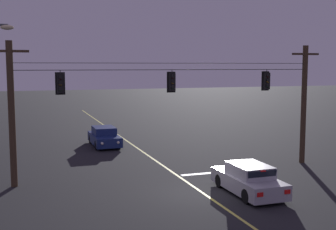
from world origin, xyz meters
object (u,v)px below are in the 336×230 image
traffic_light_leftmost (60,83)px  traffic_light_centre (267,81)px  car_waiting_near_lane (248,180)px  traffic_light_left_inner (172,82)px  car_oncoming_lead (104,137)px

traffic_light_leftmost → traffic_light_centre: (11.59, 0.00, 0.00)m
traffic_light_leftmost → traffic_light_centre: bearing=0.0°
traffic_light_leftmost → car_waiting_near_lane: (7.88, -4.72, -4.33)m
traffic_light_left_inner → traffic_light_centre: bearing=0.0°
car_waiting_near_lane → car_oncoming_lead: bearing=105.7°
traffic_light_left_inner → traffic_light_leftmost: bearing=180.0°
traffic_light_centre → car_oncoming_lead: traffic_light_centre is taller
traffic_light_centre → car_oncoming_lead: (-7.71, 9.51, -4.33)m
traffic_light_leftmost → traffic_light_centre: size_ratio=1.00×
car_waiting_near_lane → car_oncoming_lead: same height
traffic_light_left_inner → car_waiting_near_lane: size_ratio=0.28×
traffic_light_leftmost → traffic_light_centre: same height
traffic_light_leftmost → car_waiting_near_lane: 10.16m
traffic_light_centre → car_waiting_near_lane: traffic_light_centre is taller
traffic_light_left_inner → traffic_light_centre: size_ratio=1.00×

